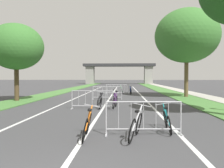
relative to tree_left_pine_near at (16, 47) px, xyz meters
The scene contains 21 objects.
grass_verge_left 15.40m from the tree_left_pine_near, 89.01° to the left, with size 2.44×69.97×0.05m, color #477A38.
grass_verge_right 20.37m from the tree_left_pine_near, 48.11° to the left, with size 2.44×69.97×0.05m, color #477A38.
sidewalk_path_right 21.79m from the tree_left_pine_near, 43.96° to the left, with size 1.73×69.97×0.08m, color #ADA89E.
lane_stripe_center 10.23m from the tree_left_pine_near, 43.65° to the left, with size 0.14×40.48×0.01m, color silver.
lane_stripe_right_lane 12.36m from the tree_left_pine_near, 33.69° to the left, with size 0.14×40.48×0.01m, color silver.
lane_stripe_left_lane 8.57m from the tree_left_pine_near, 59.16° to the left, with size 0.14×40.48×0.01m, color silver.
overpass_bridge 44.59m from the tree_left_pine_near, 81.23° to the left, with size 19.24×3.38×5.45m.
tree_left_pine_near is the anchor object (origin of this frame).
tree_right_oak_mid 14.27m from the tree_left_pine_near, 16.64° to the left, with size 5.65×5.65×7.90m.
crowd_barrier_nearest 13.14m from the tree_left_pine_near, 47.26° to the right, with size 2.41×0.58×1.05m.
crowd_barrier_second 8.09m from the tree_left_pine_near, 31.44° to the right, with size 2.40×0.54×1.05m.
crowd_barrier_third 7.74m from the tree_left_pine_near, 14.31° to the left, with size 2.40×0.50×1.05m.
crowd_barrier_fourth 10.87m from the tree_left_pine_near, 44.50° to the left, with size 2.41×0.58×1.05m.
bicycle_blue_0 11.68m from the tree_left_pine_near, 38.12° to the left, with size 0.51×1.70×0.95m.
bicycle_white_1 8.17m from the tree_left_pine_near, ahead, with size 0.50×1.56×0.86m.
bicycle_green_2 11.52m from the tree_left_pine_near, 44.30° to the left, with size 0.52×1.59×0.96m.
bicycle_purple_3 9.00m from the tree_left_pine_near, 24.27° to the right, with size 0.47×1.75×1.00m.
bicycle_black_4 8.26m from the tree_left_pine_near, 27.21° to the right, with size 0.77×1.75×1.02m.
bicycle_silver_5 13.37m from the tree_left_pine_near, 49.62° to the right, with size 0.77×1.69×1.00m.
bicycle_teal_6 13.39m from the tree_left_pine_near, 42.94° to the right, with size 0.55×1.69×0.91m.
bicycle_orange_7 12.54m from the tree_left_pine_near, 54.79° to the right, with size 0.50×1.66×0.97m.
Camera 1 is at (1.17, -2.46, 1.79)m, focal length 35.71 mm.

